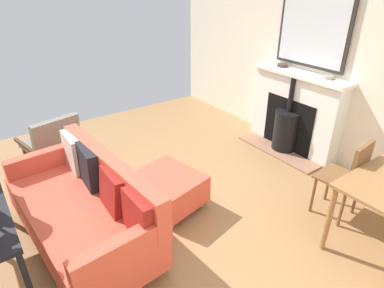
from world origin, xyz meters
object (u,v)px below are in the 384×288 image
(fireplace, at_px, (293,116))
(mantel_bowl_far, at_px, (328,77))
(sofa, at_px, (86,207))
(mantel_bowl_near, at_px, (282,65))
(ottoman, at_px, (169,188))
(dining_chair_near_fireplace, at_px, (349,174))
(armchair_accent, at_px, (53,140))

(fireplace, bearing_deg, mantel_bowl_far, 96.40)
(fireplace, height_order, sofa, fireplace)
(mantel_bowl_near, bearing_deg, sofa, 8.03)
(sofa, xyz_separation_m, ottoman, (-0.90, 0.05, -0.12))
(fireplace, bearing_deg, dining_chair_near_fireplace, 59.22)
(fireplace, xyz_separation_m, mantel_bowl_near, (-0.04, -0.35, 0.65))
(armchair_accent, bearing_deg, mantel_bowl_far, 149.42)
(mantel_bowl_far, relative_size, armchair_accent, 0.17)
(mantel_bowl_far, bearing_deg, ottoman, -6.49)
(mantel_bowl_near, relative_size, armchair_accent, 0.19)
(mantel_bowl_near, height_order, dining_chair_near_fireplace, mantel_bowl_near)
(armchair_accent, bearing_deg, dining_chair_near_fireplace, 128.57)
(mantel_bowl_far, xyz_separation_m, ottoman, (2.24, -0.26, -0.93))
(ottoman, height_order, armchair_accent, armchair_accent)
(ottoman, distance_m, armchair_accent, 1.75)
(ottoman, xyz_separation_m, armchair_accent, (0.80, -1.54, 0.19))
(mantel_bowl_near, distance_m, ottoman, 2.48)
(mantel_bowl_far, bearing_deg, sofa, -5.54)
(fireplace, bearing_deg, sofa, 1.75)
(fireplace, distance_m, mantel_bowl_near, 0.74)
(mantel_bowl_near, bearing_deg, fireplace, 82.68)
(armchair_accent, relative_size, dining_chair_near_fireplace, 0.86)
(mantel_bowl_near, distance_m, dining_chair_near_fireplace, 2.00)
(sofa, xyz_separation_m, dining_chair_near_fireplace, (-2.29, 1.26, 0.17))
(fireplace, relative_size, armchair_accent, 1.87)
(armchair_accent, bearing_deg, mantel_bowl_near, 160.96)
(mantel_bowl_far, relative_size, sofa, 0.07)
(fireplace, bearing_deg, mantel_bowl_near, -97.32)
(mantel_bowl_near, xyz_separation_m, sofa, (3.14, 0.44, -0.81))
(fireplace, height_order, mantel_bowl_far, mantel_bowl_far)
(mantel_bowl_near, bearing_deg, mantel_bowl_far, 90.00)
(fireplace, xyz_separation_m, sofa, (3.09, 0.09, -0.16))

